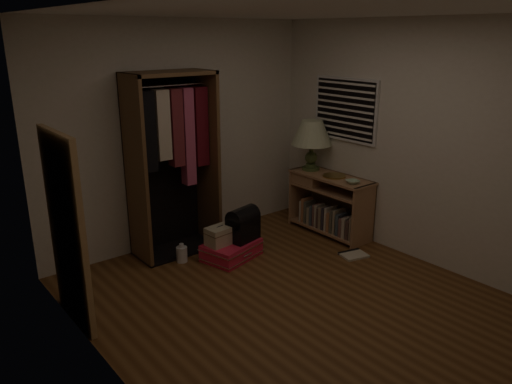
# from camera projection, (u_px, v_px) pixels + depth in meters

# --- Properties ---
(ground) EXTENTS (4.00, 4.00, 0.00)m
(ground) POSITION_uv_depth(u_px,v_px,m) (294.00, 302.00, 4.73)
(ground) COLOR brown
(ground) RESTS_ON ground
(room_walls) EXTENTS (3.52, 4.02, 2.60)m
(room_walls) POSITION_uv_depth(u_px,v_px,m) (301.00, 145.00, 4.35)
(room_walls) COLOR beige
(room_walls) RESTS_ON ground
(console_bookshelf) EXTENTS (0.42, 1.12, 0.75)m
(console_bookshelf) POSITION_uv_depth(u_px,v_px,m) (328.00, 202.00, 6.29)
(console_bookshelf) COLOR #9E6F4C
(console_bookshelf) RESTS_ON ground
(open_wardrobe) EXTENTS (1.04, 0.50, 2.05)m
(open_wardrobe) POSITION_uv_depth(u_px,v_px,m) (175.00, 147.00, 5.55)
(open_wardrobe) COLOR brown
(open_wardrobe) RESTS_ON ground
(floor_mirror) EXTENTS (0.06, 0.80, 1.70)m
(floor_mirror) POSITION_uv_depth(u_px,v_px,m) (67.00, 230.00, 4.19)
(floor_mirror) COLOR #AA8252
(floor_mirror) RESTS_ON ground
(pink_suitcase) EXTENTS (0.72, 0.59, 0.19)m
(pink_suitcase) POSITION_uv_depth(u_px,v_px,m) (231.00, 250.00, 5.63)
(pink_suitcase) COLOR red
(pink_suitcase) RESTS_ON ground
(train_case) EXTENTS (0.32, 0.24, 0.22)m
(train_case) POSITION_uv_depth(u_px,v_px,m) (220.00, 236.00, 5.51)
(train_case) COLOR #BAB08E
(train_case) RESTS_ON pink_suitcase
(black_bag) EXTENTS (0.39, 0.30, 0.39)m
(black_bag) POSITION_uv_depth(u_px,v_px,m) (243.00, 223.00, 5.61)
(black_bag) COLOR black
(black_bag) RESTS_ON pink_suitcase
(table_lamp) EXTENTS (0.61, 0.61, 0.64)m
(table_lamp) POSITION_uv_depth(u_px,v_px,m) (312.00, 134.00, 6.29)
(table_lamp) COLOR #3C4E26
(table_lamp) RESTS_ON console_bookshelf
(brass_tray) EXTENTS (0.35, 0.35, 0.02)m
(brass_tray) POSITION_uv_depth(u_px,v_px,m) (334.00, 176.00, 6.12)
(brass_tray) COLOR olive
(brass_tray) RESTS_ON console_bookshelf
(ceramic_bowl) EXTENTS (0.20, 0.20, 0.04)m
(ceramic_bowl) POSITION_uv_depth(u_px,v_px,m) (353.00, 182.00, 5.84)
(ceramic_bowl) COLOR #A9C7A6
(ceramic_bowl) RESTS_ON console_bookshelf
(white_jug) EXTENTS (0.14, 0.14, 0.21)m
(white_jug) POSITION_uv_depth(u_px,v_px,m) (182.00, 254.00, 5.54)
(white_jug) COLOR silver
(white_jug) RESTS_ON ground
(floor_book) EXTENTS (0.33, 0.29, 0.03)m
(floor_book) POSITION_uv_depth(u_px,v_px,m) (353.00, 254.00, 5.72)
(floor_book) COLOR beige
(floor_book) RESTS_ON ground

